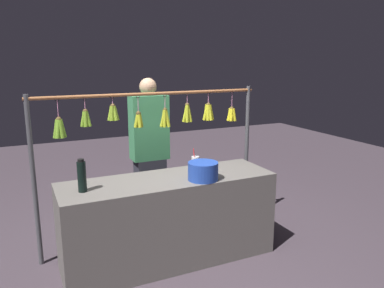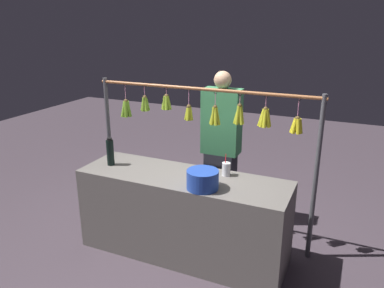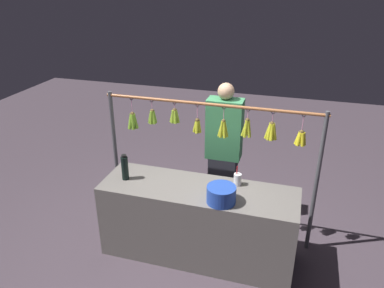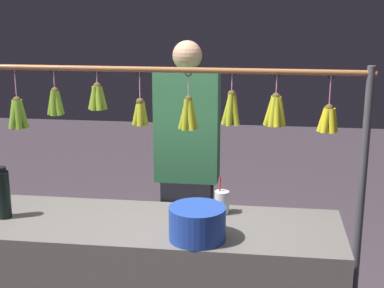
{
  "view_description": "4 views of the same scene",
  "coord_description": "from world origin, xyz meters",
  "px_view_note": "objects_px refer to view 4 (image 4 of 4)",
  "views": [
    {
      "loc": [
        1.23,
        3.13,
        1.9
      ],
      "look_at": [
        -0.24,
        0.0,
        1.12
      ],
      "focal_mm": 35.57,
      "sensor_mm": 36.0,
      "label": 1
    },
    {
      "loc": [
        -1.41,
        2.93,
        2.21
      ],
      "look_at": [
        -0.09,
        0.0,
        1.15
      ],
      "focal_mm": 35.44,
      "sensor_mm": 36.0,
      "label": 2
    },
    {
      "loc": [
        -0.85,
        3.1,
        2.79
      ],
      "look_at": [
        0.07,
        0.0,
        1.3
      ],
      "focal_mm": 35.02,
      "sensor_mm": 36.0,
      "label": 3
    },
    {
      "loc": [
        -0.58,
        2.71,
        1.97
      ],
      "look_at": [
        -0.22,
        0.0,
        1.25
      ],
      "focal_mm": 53.1,
      "sensor_mm": 36.0,
      "label": 4
    }
  ],
  "objects_px": {
    "water_bottle": "(3,194)",
    "drink_cup": "(222,202)",
    "vendor_person": "(188,174)",
    "blue_bucket": "(197,223)"
  },
  "relations": [
    {
      "from": "water_bottle",
      "to": "drink_cup",
      "type": "height_order",
      "value": "water_bottle"
    },
    {
      "from": "drink_cup",
      "to": "water_bottle",
      "type": "bearing_deg",
      "value": 10.54
    },
    {
      "from": "vendor_person",
      "to": "drink_cup",
      "type": "bearing_deg",
      "value": 114.13
    },
    {
      "from": "blue_bucket",
      "to": "drink_cup",
      "type": "distance_m",
      "value": 0.36
    },
    {
      "from": "drink_cup",
      "to": "blue_bucket",
      "type": "bearing_deg",
      "value": 75.64
    },
    {
      "from": "drink_cup",
      "to": "vendor_person",
      "type": "height_order",
      "value": "vendor_person"
    },
    {
      "from": "blue_bucket",
      "to": "drink_cup",
      "type": "relative_size",
      "value": 1.33
    },
    {
      "from": "blue_bucket",
      "to": "drink_cup",
      "type": "height_order",
      "value": "drink_cup"
    },
    {
      "from": "water_bottle",
      "to": "vendor_person",
      "type": "distance_m",
      "value": 1.2
    },
    {
      "from": "water_bottle",
      "to": "blue_bucket",
      "type": "xyz_separation_m",
      "value": [
        -1.05,
        0.14,
        -0.05
      ]
    }
  ]
}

